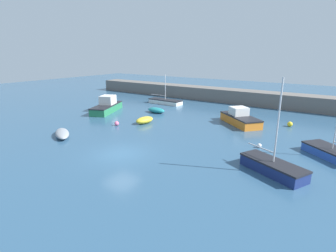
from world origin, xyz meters
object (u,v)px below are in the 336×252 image
sailboat_twin_hulled (332,153)px  rowboat_white_midwater (156,110)px  motorboat_with_cabin (107,106)px  rowboat_blue_near (62,134)px  sailboat_short_mast (165,102)px  mooring_buoy_yellow (290,124)px  motorboat_grey_hull (240,118)px  mooring_buoy_white (259,146)px  fishing_dinghy_green (145,120)px  mooring_buoy_pink (117,123)px  sailboat_tall_mast (273,167)px

sailboat_twin_hulled → rowboat_white_midwater: sailboat_twin_hulled is taller
motorboat_with_cabin → rowboat_blue_near: bearing=1.3°
sailboat_short_mast → rowboat_white_midwater: sailboat_short_mast is taller
rowboat_white_midwater → mooring_buoy_yellow: size_ratio=5.02×
motorboat_grey_hull → sailboat_short_mast: size_ratio=1.01×
sailboat_short_mast → mooring_buoy_white: (17.83, -11.54, -0.18)m
rowboat_blue_near → sailboat_short_mast: (-1.41, 19.15, 0.06)m
fishing_dinghy_green → sailboat_short_mast: (-4.80, 10.92, -0.02)m
rowboat_blue_near → mooring_buoy_pink: bearing=-73.7°
rowboat_white_midwater → mooring_buoy_white: size_ratio=7.46×
motorboat_grey_hull → sailboat_twin_hulled: bearing=9.5°
rowboat_blue_near → fishing_dinghy_green: size_ratio=1.48×
motorboat_grey_hull → motorboat_with_cabin: bearing=-126.8°
rowboat_blue_near → rowboat_white_midwater: size_ratio=1.33×
rowboat_white_midwater → sailboat_tall_mast: 20.09m
rowboat_white_midwater → mooring_buoy_white: (15.21, -5.73, -0.16)m
motorboat_grey_hull → fishing_dinghy_green: 10.72m
mooring_buoy_white → rowboat_white_midwater: bearing=159.4°
motorboat_with_cabin → mooring_buoy_white: motorboat_with_cabin is taller
sailboat_twin_hulled → sailboat_tall_mast: bearing=100.1°
mooring_buoy_yellow → sailboat_short_mast: bearing=170.8°
fishing_dinghy_green → sailboat_twin_hulled: bearing=-79.6°
sailboat_twin_hulled → mooring_buoy_yellow: 8.65m
sailboat_short_mast → mooring_buoy_yellow: 18.90m
fishing_dinghy_green → mooring_buoy_white: bearing=-83.6°
motorboat_with_cabin → mooring_buoy_yellow: size_ratio=12.23×
fishing_dinghy_green → sailboat_tall_mast: 15.96m
fishing_dinghy_green → rowboat_white_midwater: bearing=32.3°
motorboat_with_cabin → mooring_buoy_white: bearing=59.8°
fishing_dinghy_green → mooring_buoy_white: 13.04m
motorboat_grey_hull → fishing_dinghy_green: motorboat_grey_hull is taller
motorboat_with_cabin → sailboat_tall_mast: sailboat_tall_mast is taller
rowboat_blue_near → mooring_buoy_pink: 5.94m
rowboat_blue_near → sailboat_short_mast: 19.20m
motorboat_with_cabin → mooring_buoy_yellow: 22.74m
sailboat_tall_mast → motorboat_grey_hull: bearing=145.2°
sailboat_twin_hulled → sailboat_tall_mast: size_ratio=0.71×
mooring_buoy_white → motorboat_grey_hull: bearing=122.0°
motorboat_grey_hull → sailboat_tall_mast: size_ratio=0.90×
motorboat_with_cabin → mooring_buoy_pink: (6.13, -4.32, -0.52)m
motorboat_with_cabin → rowboat_white_midwater: motorboat_with_cabin is taller
motorboat_with_cabin → mooring_buoy_yellow: (21.91, 6.07, -0.48)m
fishing_dinghy_green → mooring_buoy_yellow: (13.86, 7.91, -0.11)m
motorboat_grey_hull → mooring_buoy_yellow: 5.30m
rowboat_blue_near → rowboat_white_midwater: (1.21, 13.34, 0.04)m
motorboat_grey_hull → sailboat_short_mast: 14.71m
rowboat_blue_near → rowboat_white_midwater: bearing=-64.5°
motorboat_with_cabin → motorboat_grey_hull: bearing=79.6°
rowboat_blue_near → mooring_buoy_yellow: rowboat_blue_near is taller
sailboat_tall_mast → mooring_buoy_yellow: bearing=121.3°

